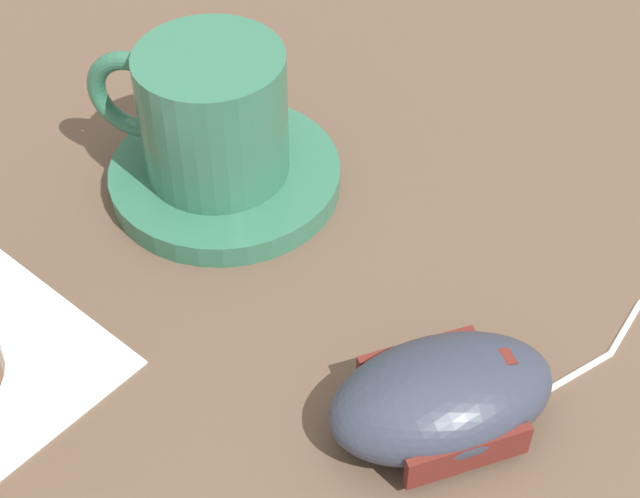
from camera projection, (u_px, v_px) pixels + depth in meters
ground_plane at (189, 405)px, 0.44m from camera, size 3.00×3.00×0.00m
saucer at (225, 176)px, 0.55m from camera, size 0.13×0.13×0.01m
coffee_cup at (209, 113)px, 0.52m from camera, size 0.10×0.09×0.07m
computer_mouse at (442, 397)px, 0.42m from camera, size 0.09×0.12×0.04m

